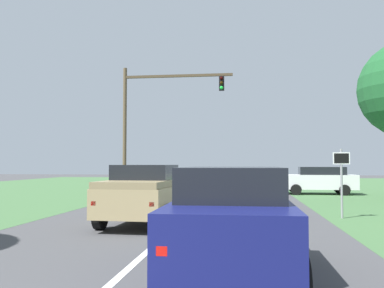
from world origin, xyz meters
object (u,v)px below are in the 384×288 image
(traffic_light, at_px, (151,111))
(keep_moving_sign, at_px, (342,174))
(red_suv_near, at_px, (232,219))
(pickup_truck_lead, at_px, (146,194))
(crossing_suv_far, at_px, (319,180))

(traffic_light, distance_m, keep_moving_sign, 14.50)
(red_suv_near, height_order, traffic_light, traffic_light)
(red_suv_near, relative_size, pickup_truck_lead, 0.88)
(red_suv_near, relative_size, keep_moving_sign, 1.80)
(traffic_light, distance_m, crossing_suv_far, 11.75)
(traffic_light, bearing_deg, keep_moving_sign, -47.65)
(pickup_truck_lead, relative_size, keep_moving_sign, 2.05)
(crossing_suv_far, bearing_deg, pickup_truck_lead, -118.86)
(pickup_truck_lead, relative_size, crossing_suv_far, 1.07)
(pickup_truck_lead, distance_m, crossing_suv_far, 16.58)
(red_suv_near, distance_m, pickup_truck_lead, 6.95)
(traffic_light, bearing_deg, red_suv_near, -73.05)
(keep_moving_sign, bearing_deg, crossing_suv_far, 84.11)
(red_suv_near, distance_m, traffic_light, 20.13)
(traffic_light, xyz_separation_m, keep_moving_sign, (9.44, -10.36, -3.73))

